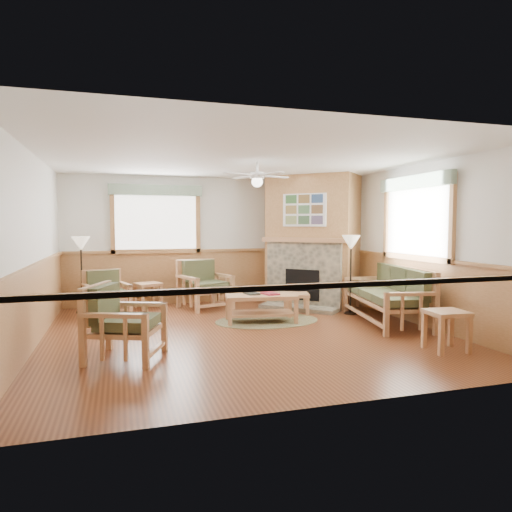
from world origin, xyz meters
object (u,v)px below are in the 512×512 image
object	(u,v)px
coffee_table	(261,308)
armchair_back_left	(107,293)
end_table_sofa	(446,331)
sofa	(386,294)
footstool	(296,304)
end_table_chairs	(148,296)
armchair_left	(126,322)
armchair_back_right	(205,284)
floor_lamp_left	(82,275)
floor_lamp_right	(351,275)

from	to	relation	value
coffee_table	armchair_back_left	bearing A→B (deg)	159.10
end_table_sofa	sofa	bearing A→B (deg)	82.77
sofa	footstool	distance (m)	1.66
end_table_chairs	armchair_left	bearing A→B (deg)	-97.90
end_table_chairs	armchair_back_left	bearing A→B (deg)	-152.73
armchair_back_right	armchair_back_left	bearing A→B (deg)	163.45
armchair_back_right	footstool	size ratio (longest dim) A/B	2.11
armchair_back_left	floor_lamp_left	world-z (taller)	floor_lamp_left
armchair_left	floor_lamp_left	bearing A→B (deg)	34.41
armchair_back_left	armchair_left	bearing A→B (deg)	-101.16
sofa	floor_lamp_left	distance (m)	5.64
armchair_left	end_table_sofa	world-z (taller)	armchair_left
sofa	armchair_back_right	world-z (taller)	armchair_back_right
armchair_back_right	coffee_table	size ratio (longest dim) A/B	0.80
floor_lamp_left	sofa	bearing A→B (deg)	-25.24
armchair_left	floor_lamp_right	distance (m)	4.49
armchair_back_left	armchair_left	xyz separation A→B (m)	(0.30, -3.04, 0.06)
armchair_back_left	end_table_sofa	world-z (taller)	armchair_back_left
end_table_sofa	footstool	distance (m)	3.07
sofa	footstool	size ratio (longest dim) A/B	4.56
armchair_left	coffee_table	xyz separation A→B (m)	(2.27, 1.56, -0.23)
armchair_left	floor_lamp_right	world-z (taller)	floor_lamp_right
armchair_back_right	armchair_left	xyz separation A→B (m)	(-1.58, -3.12, -0.02)
sofa	armchair_back_left	world-z (taller)	sofa
armchair_left	end_table_chairs	distance (m)	3.48
coffee_table	end_table_chairs	world-z (taller)	end_table_chairs
armchair_left	coffee_table	distance (m)	2.77
armchair_left	floor_lamp_right	xyz separation A→B (m)	(4.11, 1.77, 0.28)
end_table_sofa	floor_lamp_left	size ratio (longest dim) A/B	0.37
armchair_back_right	footstool	xyz separation A→B (m)	(1.54, -1.09, -0.29)
armchair_back_right	armchair_left	world-z (taller)	armchair_back_right
footstool	end_table_sofa	bearing A→B (deg)	-71.07
end_table_chairs	footstool	distance (m)	2.99
sofa	armchair_back_right	size ratio (longest dim) A/B	2.16
end_table_chairs	floor_lamp_right	world-z (taller)	floor_lamp_right
armchair_back_left	coffee_table	bearing A→B (deg)	-46.71
coffee_table	end_table_chairs	distance (m)	2.60
floor_lamp_left	coffee_table	bearing A→B (deg)	-30.61
end_table_sofa	floor_lamp_right	distance (m)	2.69
armchair_back_left	armchair_back_right	xyz separation A→B (m)	(1.88, 0.08, 0.07)
armchair_back_right	end_table_sofa	size ratio (longest dim) A/B	1.78
sofa	armchair_back_right	bearing A→B (deg)	-117.60
end_table_chairs	footstool	bearing A→B (deg)	-28.13
footstool	armchair_left	bearing A→B (deg)	-146.89
sofa	floor_lamp_left	world-z (taller)	floor_lamp_left
end_table_chairs	floor_lamp_left	distance (m)	1.33
coffee_table	floor_lamp_left	bearing A→B (deg)	158.40
sofa	end_table_chairs	world-z (taller)	sofa
footstool	floor_lamp_left	bearing A→B (deg)	161.15
coffee_table	floor_lamp_left	xyz separation A→B (m)	(-3.03, 1.79, 0.49)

